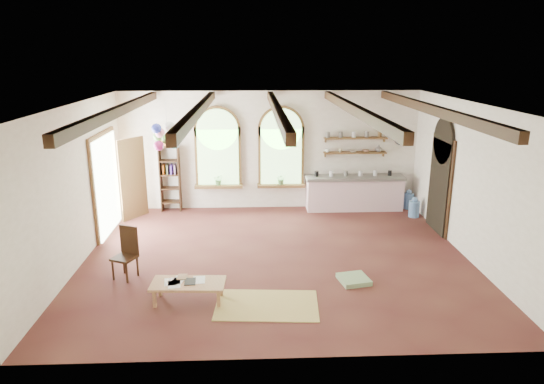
{
  "coord_description": "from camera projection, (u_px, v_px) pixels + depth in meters",
  "views": [
    {
      "loc": [
        -0.5,
        -9.41,
        4.16
      ],
      "look_at": [
        -0.07,
        0.6,
        1.27
      ],
      "focal_mm": 32.0,
      "sensor_mm": 36.0,
      "label": 1
    }
  ],
  "objects": [
    {
      "name": "left_doorway",
      "position": [
        106.0,
        185.0,
        11.45
      ],
      "size": [
        0.1,
        1.9,
        2.5
      ],
      "primitive_type": "cube",
      "color": "brown",
      "rests_on": "floor"
    },
    {
      "name": "window_left",
      "position": [
        218.0,
        151.0,
        12.99
      ],
      "size": [
        1.3,
        0.28,
        2.2
      ],
      "color": "brown",
      "rests_on": "floor"
    },
    {
      "name": "shelf_bowl_b",
      "position": [
        366.0,
        151.0,
        13.12
      ],
      "size": [
        0.2,
        0.2,
        0.06
      ],
      "primitive_type": "imported",
      "color": "#8C664C",
      "rests_on": "wall_shelf_lower"
    },
    {
      "name": "wall_shelf_lower",
      "position": [
        355.0,
        153.0,
        13.12
      ],
      "size": [
        1.7,
        0.24,
        0.04
      ],
      "primitive_type": "cube",
      "color": "brown",
      "rests_on": "wall_back"
    },
    {
      "name": "kitchen_counter",
      "position": [
        354.0,
        193.0,
        13.24
      ],
      "size": [
        2.68,
        0.62,
        0.94
      ],
      "color": "silver",
      "rests_on": "floor"
    },
    {
      "name": "floor_mat",
      "position": [
        267.0,
        305.0,
        8.27
      ],
      "size": [
        1.81,
        1.2,
        0.02
      ],
      "primitive_type": "cube",
      "rotation": [
        0.0,
        0.0,
        -0.07
      ],
      "color": "#CEBF67",
      "rests_on": "floor"
    },
    {
      "name": "ceiling_beams",
      "position": [
        277.0,
        110.0,
        9.35
      ],
      "size": [
        6.2,
        6.8,
        0.18
      ],
      "primitive_type": null,
      "color": "#322010",
      "rests_on": "ceiling"
    },
    {
      "name": "shelf_cup_b",
      "position": [
        340.0,
        150.0,
        13.08
      ],
      "size": [
        0.1,
        0.1,
        0.09
      ],
      "primitive_type": "imported",
      "color": "beige",
      "rests_on": "wall_shelf_lower"
    },
    {
      "name": "wall_shelf_upper",
      "position": [
        356.0,
        138.0,
        13.01
      ],
      "size": [
        1.7,
        0.24,
        0.04
      ],
      "primitive_type": "cube",
      "color": "brown",
      "rests_on": "wall_back"
    },
    {
      "name": "coffee_table",
      "position": [
        188.0,
        285.0,
        8.32
      ],
      "size": [
        1.29,
        0.64,
        0.36
      ],
      "color": "#AE7650",
      "rests_on": "floor"
    },
    {
      "name": "tablet",
      "position": [
        190.0,
        282.0,
        8.33
      ],
      "size": [
        0.21,
        0.29,
        0.01
      ],
      "primitive_type": "cube",
      "rotation": [
        0.0,
        0.0,
        0.07
      ],
      "color": "black",
      "rests_on": "coffee_table"
    },
    {
      "name": "potted_plant_left",
      "position": [
        219.0,
        180.0,
        13.1
      ],
      "size": [
        0.27,
        0.23,
        0.3
      ],
      "primitive_type": "imported",
      "color": "#598C4C",
      "rests_on": "window_left"
    },
    {
      "name": "shelf_vase",
      "position": [
        379.0,
        148.0,
        13.11
      ],
      "size": [
        0.18,
        0.18,
        0.19
      ],
      "primitive_type": "imported",
      "color": "slate",
      "rests_on": "wall_shelf_lower"
    },
    {
      "name": "floor",
      "position": [
        276.0,
        258.0,
        10.21
      ],
      "size": [
        8.0,
        8.0,
        0.0
      ],
      "primitive_type": "plane",
      "color": "brown",
      "rests_on": "ground"
    },
    {
      "name": "water_jug_a",
      "position": [
        414.0,
        208.0,
        12.7
      ],
      "size": [
        0.28,
        0.28,
        0.54
      ],
      "color": "#5A87C2",
      "rests_on": "floor"
    },
    {
      "name": "water_jug_b",
      "position": [
        408.0,
        200.0,
        13.37
      ],
      "size": [
        0.28,
        0.28,
        0.55
      ],
      "color": "#5A87C2",
      "rests_on": "floor"
    },
    {
      "name": "side_chair",
      "position": [
        126.0,
        263.0,
        9.23
      ],
      "size": [
        0.52,
        0.52,
        1.0
      ],
      "color": "#322010",
      "rests_on": "floor"
    },
    {
      "name": "potted_plant_right",
      "position": [
        281.0,
        179.0,
        13.17
      ],
      "size": [
        0.27,
        0.23,
        0.3
      ],
      "primitive_type": "imported",
      "color": "#598C4C",
      "rests_on": "window_right"
    },
    {
      "name": "shelf_bowl_a",
      "position": [
        353.0,
        151.0,
        13.1
      ],
      "size": [
        0.22,
        0.22,
        0.05
      ],
      "primitive_type": "imported",
      "color": "beige",
      "rests_on": "wall_shelf_lower"
    },
    {
      "name": "right_doorway",
      "position": [
        439.0,
        186.0,
        11.51
      ],
      "size": [
        0.1,
        1.3,
        2.4
      ],
      "primitive_type": "cube",
      "color": "black",
      "rests_on": "floor"
    },
    {
      "name": "balloon_cluster",
      "position": [
        167.0,
        136.0,
        10.98
      ],
      "size": [
        0.72,
        0.73,
        1.14
      ],
      "color": "silver",
      "rests_on": "floor"
    },
    {
      "name": "floor_cushion",
      "position": [
        354.0,
        279.0,
        9.12
      ],
      "size": [
        0.62,
        0.62,
        0.09
      ],
      "primitive_type": "cube",
      "rotation": [
        0.0,
        0.0,
        0.2
      ],
      "color": "#80A16F",
      "rests_on": "floor"
    },
    {
      "name": "wall_clock",
      "position": [
        401.0,
        139.0,
        13.14
      ],
      "size": [
        0.32,
        0.04,
        0.32
      ],
      "primitive_type": "cylinder",
      "rotation": [
        1.57,
        0.0,
        0.0
      ],
      "color": "black",
      "rests_on": "wall_back"
    },
    {
      "name": "bookshelf",
      "position": [
        170.0,
        178.0,
        13.03
      ],
      "size": [
        0.53,
        0.32,
        1.8
      ],
      "color": "#322010",
      "rests_on": "floor"
    },
    {
      "name": "table_book",
      "position": [
        177.0,
        277.0,
        8.49
      ],
      "size": [
        0.16,
        0.24,
        0.02
      ],
      "primitive_type": "imported",
      "rotation": [
        0.0,
        0.0,
        0.0
      ],
      "color": "olive",
      "rests_on": "coffee_table"
    },
    {
      "name": "shelf_cup_a",
      "position": [
        327.0,
        150.0,
        13.07
      ],
      "size": [
        0.12,
        0.1,
        0.1
      ],
      "primitive_type": "imported",
      "color": "white",
      "rests_on": "wall_shelf_lower"
    },
    {
      "name": "window_right",
      "position": [
        281.0,
        150.0,
        13.06
      ],
      "size": [
        1.3,
        0.28,
        2.2
      ],
      "color": "brown",
      "rests_on": "floor"
    }
  ]
}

